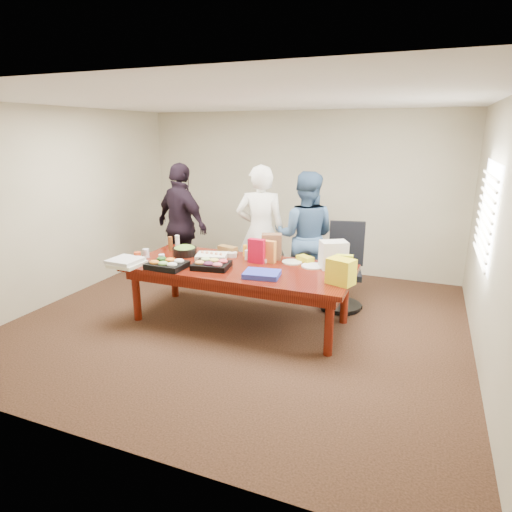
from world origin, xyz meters
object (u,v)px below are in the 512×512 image
at_px(person_center, 261,232).
at_px(sheet_cake, 212,257).
at_px(person_right, 305,236).
at_px(office_chair, 342,269).
at_px(salad_bowl, 185,251).
at_px(conference_table, 240,294).

distance_m(person_center, sheet_cake, 0.92).
bearing_deg(person_right, office_chair, 149.31).
distance_m(sheet_cake, salad_bowl, 0.42).
bearing_deg(salad_bowl, person_right, 35.06).
bearing_deg(person_center, office_chair, 162.39).
bearing_deg(conference_table, person_center, 95.28).
relative_size(conference_table, sheet_cake, 7.18).
distance_m(office_chair, sheet_cake, 1.77).
distance_m(office_chair, person_right, 0.74).
distance_m(person_right, sheet_cake, 1.41).
distance_m(conference_table, salad_bowl, 0.99).
bearing_deg(salad_bowl, person_center, 45.39).
height_order(conference_table, salad_bowl, salad_bowl).
relative_size(person_center, salad_bowl, 5.87).
bearing_deg(sheet_cake, conference_table, -33.25).
xyz_separation_m(person_right, salad_bowl, (-1.40, -0.98, -0.12)).
xyz_separation_m(person_center, sheet_cake, (-0.37, -0.83, -0.18)).
xyz_separation_m(office_chair, salad_bowl, (-2.00, -0.74, 0.24)).
xyz_separation_m(person_center, salad_bowl, (-0.79, -0.80, -0.16)).
relative_size(sheet_cake, salad_bowl, 1.19).
height_order(conference_table, office_chair, office_chair).
bearing_deg(person_center, sheet_cake, 51.27).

